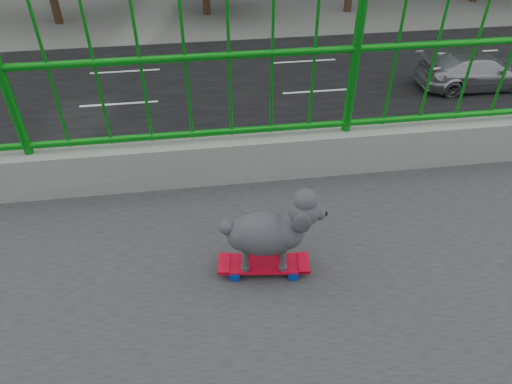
{
  "coord_description": "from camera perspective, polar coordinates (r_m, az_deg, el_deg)",
  "views": [
    {
      "loc": [
        1.19,
        3.05,
        8.93
      ],
      "look_at": [
        -1.19,
        3.38,
        7.01
      ],
      "focal_mm": 33.35,
      "sensor_mm": 36.0,
      "label": 1
    }
  ],
  "objects": [
    {
      "name": "road",
      "position": [
        17.04,
        -16.95,
        5.3
      ],
      "size": [
        18.0,
        90.0,
        0.02
      ],
      "primitive_type": "cube",
      "color": "black",
      "rests_on": "ground"
    },
    {
      "name": "car_6",
      "position": [
        14.31,
        15.73,
        1.76
      ],
      "size": [
        2.2,
        4.76,
        1.32
      ],
      "primitive_type": "imported",
      "color": "red",
      "rests_on": "ground"
    },
    {
      "name": "car_3",
      "position": [
        21.9,
        25.04,
        13.08
      ],
      "size": [
        1.98,
        4.87,
        1.41
      ],
      "primitive_type": "imported",
      "rotation": [
        0.0,
        0.0,
        3.14
      ],
      "color": "gray",
      "rests_on": "ground"
    },
    {
      "name": "skateboard",
      "position": [
        2.56,
        0.93,
        -8.74
      ],
      "size": [
        0.2,
        0.5,
        0.06
      ],
      "rotation": [
        0.0,
        0.0,
        -0.12
      ],
      "color": "red",
      "rests_on": "footbridge"
    },
    {
      "name": "car_5",
      "position": [
        11.84,
        -28.15,
        -11.48
      ],
      "size": [
        1.47,
        4.22,
        1.39
      ],
      "primitive_type": "imported",
      "color": "gray",
      "rests_on": "ground"
    },
    {
      "name": "car_0",
      "position": [
        10.92,
        -11.17,
        -10.52
      ],
      "size": [
        1.86,
        4.62,
        1.57
      ],
      "primitive_type": "imported",
      "color": "white",
      "rests_on": "ground"
    },
    {
      "name": "poodle",
      "position": [
        2.38,
        1.68,
        -4.61
      ],
      "size": [
        0.26,
        0.53,
        0.44
      ],
      "rotation": [
        0.0,
        0.0,
        -0.12
      ],
      "color": "#2B292E",
      "rests_on": "skateboard"
    }
  ]
}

